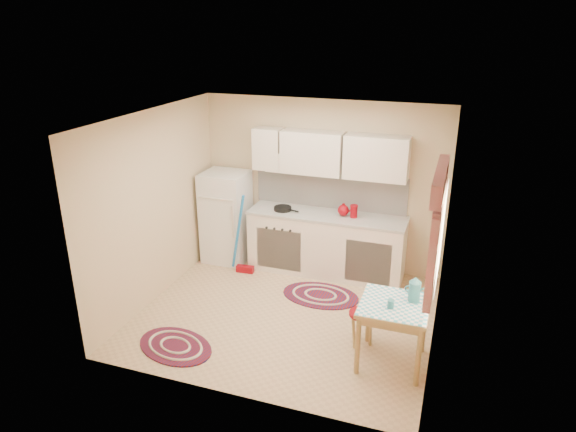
# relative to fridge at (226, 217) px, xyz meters

# --- Properties ---
(room_shell) EXTENTS (3.64, 3.60, 2.52)m
(room_shell) POSITION_rel_fridge_xyz_m (1.56, -1.01, 0.90)
(room_shell) COLOR tan
(room_shell) RESTS_ON ground
(fridge) EXTENTS (0.65, 0.60, 1.40)m
(fridge) POSITION_rel_fridge_xyz_m (0.00, 0.00, 0.00)
(fridge) COLOR white
(fridge) RESTS_ON ground
(broom) EXTENTS (0.29, 0.14, 1.20)m
(broom) POSITION_rel_fridge_xyz_m (0.44, -0.35, -0.10)
(broom) COLOR blue
(broom) RESTS_ON ground
(base_cabinets) EXTENTS (2.25, 0.60, 0.88)m
(base_cabinets) POSITION_rel_fridge_xyz_m (1.57, 0.05, -0.26)
(base_cabinets) COLOR white
(base_cabinets) RESTS_ON ground
(countertop) EXTENTS (2.27, 0.62, 0.04)m
(countertop) POSITION_rel_fridge_xyz_m (1.57, 0.05, 0.20)
(countertop) COLOR #B0ADA7
(countertop) RESTS_ON base_cabinets
(frying_pan) EXTENTS (0.31, 0.31, 0.05)m
(frying_pan) POSITION_rel_fridge_xyz_m (0.92, 0.00, 0.24)
(frying_pan) COLOR black
(frying_pan) RESTS_ON countertop
(red_kettle) EXTENTS (0.21, 0.20, 0.18)m
(red_kettle) POSITION_rel_fridge_xyz_m (1.81, 0.05, 0.31)
(red_kettle) COLOR maroon
(red_kettle) RESTS_ON countertop
(red_canister) EXTENTS (0.11, 0.11, 0.16)m
(red_canister) POSITION_rel_fridge_xyz_m (1.96, 0.05, 0.30)
(red_canister) COLOR maroon
(red_canister) RESTS_ON countertop
(table) EXTENTS (0.72, 0.72, 0.72)m
(table) POSITION_rel_fridge_xyz_m (2.81, -1.80, -0.34)
(table) COLOR tan
(table) RESTS_ON ground
(stool) EXTENTS (0.39, 0.39, 0.42)m
(stool) POSITION_rel_fridge_xyz_m (2.43, -1.58, -0.49)
(stool) COLOR maroon
(stool) RESTS_ON ground
(coffee_pot) EXTENTS (0.19, 0.17, 0.31)m
(coffee_pot) POSITION_rel_fridge_xyz_m (2.99, -1.68, 0.17)
(coffee_pot) COLOR teal
(coffee_pot) RESTS_ON table
(mug) EXTENTS (0.08, 0.08, 0.10)m
(mug) POSITION_rel_fridge_xyz_m (2.78, -1.90, 0.07)
(mug) COLOR teal
(mug) RESTS_ON table
(rug_center) EXTENTS (1.08, 0.73, 0.02)m
(rug_center) POSITION_rel_fridge_xyz_m (1.70, -0.66, -0.69)
(rug_center) COLOR maroon
(rug_center) RESTS_ON ground
(rug_left) EXTENTS (1.11, 0.90, 0.02)m
(rug_left) POSITION_rel_fridge_xyz_m (0.43, -2.33, -0.69)
(rug_left) COLOR maroon
(rug_left) RESTS_ON ground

